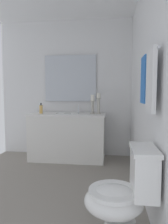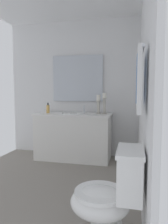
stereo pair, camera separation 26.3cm
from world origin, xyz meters
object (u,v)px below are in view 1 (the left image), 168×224
towel_near_vanity (144,80)px  soap_bottle (41,109)px  sink_basin (67,116)px  towel_bar (150,55)px  mirror (70,78)px  candle_holder_tall (99,103)px  towel_center (151,81)px  toilet (123,196)px  candle_holder_short (93,104)px  vanity_cabinet (68,136)px

towel_near_vanity → soap_bottle: bearing=-135.1°
sink_basin → towel_bar: size_ratio=0.60×
soap_bottle → sink_basin: bearing=92.4°
mirror → towel_near_vanity: 2.08m
mirror → soap_bottle: mirror is taller
candle_holder_tall → towel_near_vanity: size_ratio=0.82×
towel_center → sink_basin: bearing=-150.8°
toilet → candle_holder_short: bearing=-168.5°
sink_basin → towel_center: (1.86, 1.04, 0.48)m
toilet → towel_near_vanity: (-0.44, 0.20, 0.90)m
sink_basin → towel_bar: 2.11m
candle_holder_tall → toilet: candle_holder_tall is taller
towel_bar → soap_bottle: bearing=-137.7°
candle_holder_short → towel_center: 2.01m
towel_center → toilet: bearing=-63.1°
sink_basin → mirror: size_ratio=0.43×
mirror → towel_bar: 2.24m
candle_holder_tall → towel_center: towel_center is taller
vanity_cabinet → candle_holder_tall: bearing=93.3°
vanity_cabinet → towel_bar: 2.26m
mirror → candle_holder_short: size_ratio=2.90×
toilet → towel_bar: towel_bar is taller
vanity_cabinet → towel_bar: size_ratio=1.94×
sink_basin → towel_near_vanity: 1.91m
vanity_cabinet → candle_holder_short: size_ratio=4.04×
toilet → mirror: bearing=-159.6°
candle_holder_short → towel_center: size_ratio=0.67×
vanity_cabinet → towel_center: bearing=29.2°
soap_bottle → toilet: (1.94, 1.29, -0.50)m
sink_basin → mirror: bearing=-179.8°
soap_bottle → towel_bar: size_ratio=0.27×
soap_bottle → toilet: bearing=33.7°
towel_near_vanity → towel_center: 0.34m
towel_bar → towel_near_vanity: bearing=-173.9°
vanity_cabinet → soap_bottle: 0.66m
towel_near_vanity → towel_center: bearing=0.0°
vanity_cabinet → candle_holder_short: (-0.03, 0.43, 0.57)m
candle_holder_tall → toilet: (1.99, 0.30, -0.62)m
vanity_cabinet → towel_center: size_ratio=2.70×
sink_basin → soap_bottle: soap_bottle is taller
toilet → towel_bar: (-0.27, 0.22, 1.10)m
candle_holder_tall → towel_bar: 1.86m
mirror → toilet: size_ratio=1.25×
towel_bar → sink_basin: bearing=-148.0°
candle_holder_tall → mirror: bearing=-115.1°
sink_basin → soap_bottle: size_ratio=2.23×
mirror → toilet: mirror is taller
candle_holder_short → towel_bar: bearing=20.0°
candle_holder_tall → soap_bottle: candle_holder_tall is taller
mirror → towel_bar: size_ratio=1.39×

